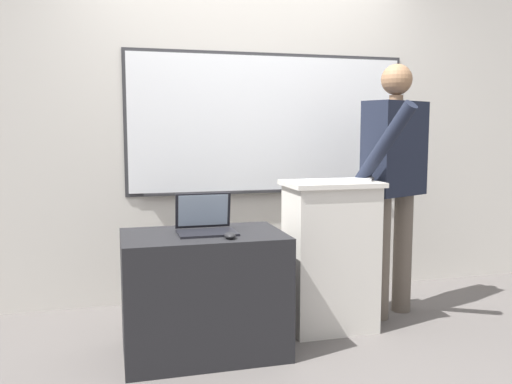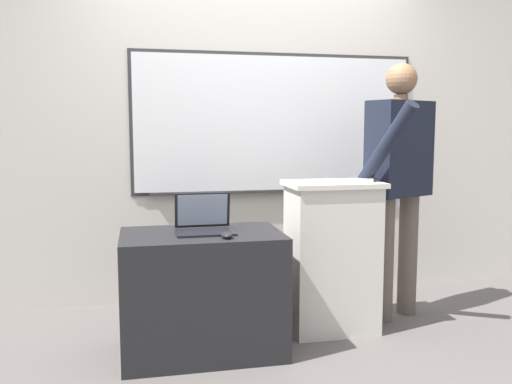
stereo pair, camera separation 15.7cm
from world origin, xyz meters
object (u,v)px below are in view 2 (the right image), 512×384
(person_presenter, at_px, (399,172))
(laptop, at_px, (204,221))
(wireless_keyboard, at_px, (338,181))
(lectern_podium, at_px, (332,256))
(computer_mouse_by_keyboard, at_px, (371,179))
(side_desk, at_px, (202,292))
(computer_mouse_by_laptop, at_px, (227,235))

(person_presenter, xyz_separation_m, laptop, (-1.34, -0.25, -0.24))
(person_presenter, xyz_separation_m, wireless_keyboard, (-0.50, -0.17, -0.03))
(person_presenter, distance_m, laptop, 1.38)
(lectern_podium, bearing_deg, computer_mouse_by_keyboard, -7.72)
(side_desk, xyz_separation_m, person_presenter, (1.36, 0.29, 0.65))
(side_desk, distance_m, laptop, 0.41)
(lectern_podium, bearing_deg, person_presenter, 13.55)
(lectern_podium, distance_m, wireless_keyboard, 0.49)
(side_desk, bearing_deg, laptop, 65.30)
(computer_mouse_by_laptop, relative_size, computer_mouse_by_keyboard, 1.00)
(computer_mouse_by_laptop, height_order, computer_mouse_by_keyboard, computer_mouse_by_keyboard)
(wireless_keyboard, xyz_separation_m, computer_mouse_by_laptop, (-0.74, -0.30, -0.25))
(laptop, distance_m, computer_mouse_by_keyboard, 1.09)
(computer_mouse_by_laptop, distance_m, computer_mouse_by_keyboard, 1.06)
(computer_mouse_by_keyboard, bearing_deg, wireless_keyboard, -175.47)
(wireless_keyboard, bearing_deg, side_desk, -172.31)
(lectern_podium, relative_size, side_desk, 1.05)
(lectern_podium, bearing_deg, wireless_keyboard, -78.54)
(person_presenter, distance_m, computer_mouse_by_keyboard, 0.31)
(computer_mouse_by_laptop, bearing_deg, wireless_keyboard, 21.91)
(wireless_keyboard, height_order, computer_mouse_by_keyboard, computer_mouse_by_keyboard)
(wireless_keyboard, distance_m, computer_mouse_by_laptop, 0.84)
(side_desk, bearing_deg, person_presenter, 12.05)
(wireless_keyboard, bearing_deg, computer_mouse_by_laptop, -158.09)
(side_desk, xyz_separation_m, wireless_keyboard, (0.86, 0.12, 0.62))
(wireless_keyboard, bearing_deg, lectern_podium, 101.46)
(laptop, xyz_separation_m, computer_mouse_by_keyboard, (1.07, 0.09, 0.21))
(side_desk, distance_m, computer_mouse_by_keyboard, 1.26)
(lectern_podium, relative_size, person_presenter, 0.56)
(person_presenter, bearing_deg, computer_mouse_by_keyboard, -173.80)
(lectern_podium, xyz_separation_m, computer_mouse_by_laptop, (-0.73, -0.35, 0.23))
(person_presenter, height_order, laptop, person_presenter)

